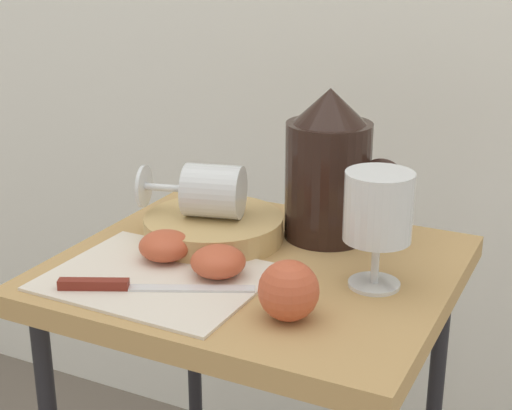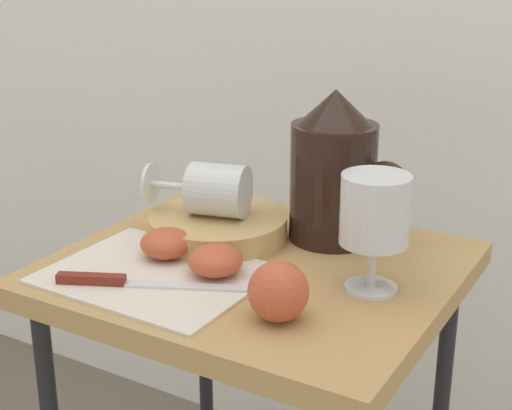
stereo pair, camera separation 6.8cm
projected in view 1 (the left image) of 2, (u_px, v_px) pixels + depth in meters
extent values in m
cube|color=tan|center=(256.00, 273.00, 1.01)|extent=(0.50, 0.45, 0.03)
cylinder|color=black|center=(195.00, 386.00, 1.37)|extent=(0.02, 0.02, 0.65)
cube|color=silver|center=(157.00, 278.00, 0.96)|extent=(0.27, 0.22, 0.00)
cylinder|color=tan|center=(214.00, 228.00, 1.08)|extent=(0.20, 0.20, 0.03)
cylinder|color=black|center=(328.00, 181.00, 1.07)|extent=(0.12, 0.12, 0.17)
cylinder|color=orange|center=(327.00, 203.00, 1.08)|extent=(0.11, 0.11, 0.09)
cone|color=black|center=(330.00, 106.00, 1.03)|extent=(0.10, 0.10, 0.05)
torus|color=black|center=(382.00, 183.00, 1.03)|extent=(0.07, 0.01, 0.07)
cylinder|color=silver|center=(374.00, 284.00, 0.94)|extent=(0.06, 0.06, 0.00)
cylinder|color=silver|center=(375.00, 261.00, 0.93)|extent=(0.01, 0.01, 0.06)
cylinder|color=silver|center=(378.00, 207.00, 0.90)|extent=(0.08, 0.08, 0.08)
cylinder|color=orange|center=(377.00, 221.00, 0.91)|extent=(0.07, 0.07, 0.04)
cylinder|color=silver|center=(214.00, 191.00, 1.06)|extent=(0.09, 0.09, 0.07)
cylinder|color=silver|center=(166.00, 188.00, 1.07)|extent=(0.06, 0.02, 0.01)
cylinder|color=silver|center=(144.00, 186.00, 1.08)|extent=(0.02, 0.06, 0.06)
ellipsoid|color=#C15133|center=(165.00, 246.00, 1.00)|extent=(0.07, 0.07, 0.04)
ellipsoid|color=#C15133|center=(218.00, 262.00, 0.95)|extent=(0.07, 0.07, 0.04)
sphere|color=#C15133|center=(289.00, 290.00, 0.85)|extent=(0.07, 0.07, 0.07)
cube|color=silver|center=(192.00, 288.00, 0.92)|extent=(0.14, 0.08, 0.00)
cube|color=maroon|center=(94.00, 284.00, 0.92)|extent=(0.08, 0.05, 0.01)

